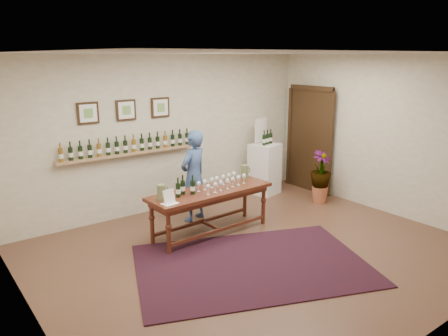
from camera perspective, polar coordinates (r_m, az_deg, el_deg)
ground at (r=6.46m, az=4.34°, el=-10.93°), size 6.00×6.00×0.00m
room_shell at (r=8.79m, az=6.92°, el=3.57°), size 6.00×6.00×6.00m
rug at (r=6.09m, az=3.68°, el=-12.50°), size 3.63×3.06×0.02m
tasting_table at (r=6.88m, az=-1.75°, el=-3.73°), size 2.08×0.74×0.73m
table_glasses at (r=6.94m, az=-0.25°, el=-1.87°), size 1.28×0.49×0.17m
table_bottles at (r=6.58m, az=-5.24°, el=-2.22°), size 0.30×0.18×0.31m
pitcher_left at (r=6.39m, az=-8.17°, el=-3.17°), size 0.16×0.16×0.23m
pitcher_right at (r=7.45m, az=2.70°, el=-0.49°), size 0.17×0.17×0.23m
menu_card at (r=6.24m, az=-7.20°, el=-3.72°), size 0.24×0.19×0.20m
display_pedestal at (r=8.97m, az=5.31°, el=-0.12°), size 0.63×0.63×1.03m
pedestal_bottles at (r=8.81m, az=5.69°, el=4.06°), size 0.31×0.16×0.30m
info_sign at (r=8.91m, az=4.82°, el=4.96°), size 0.38×0.12×0.54m
potted_plant at (r=8.54m, az=12.50°, el=-1.16°), size 0.48×0.48×0.89m
person at (r=7.42m, az=-3.99°, el=-1.05°), size 0.66×0.53×1.57m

